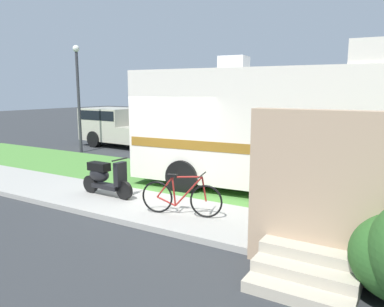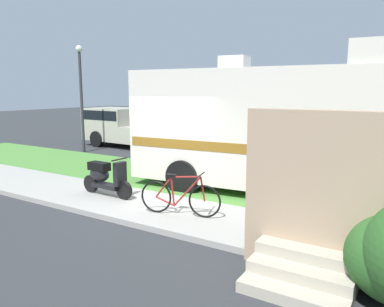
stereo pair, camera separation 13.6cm
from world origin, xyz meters
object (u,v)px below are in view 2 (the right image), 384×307
Objects in this scene: motorhome_rv at (277,126)px; pickup_truck_near at (128,126)px; bottle_green at (346,247)px; bicycle at (180,197)px; street_lamp_post at (81,89)px; scooter at (105,177)px.

motorhome_rv reaches higher than pickup_truck_near.
pickup_truck_near is 22.94× the size of bottle_green.
pickup_truck_near is (-7.73, 7.22, 0.46)m from bicycle.
street_lamp_post is at bearing 168.35° from motorhome_rv.
scooter is at bearing -38.43° from street_lamp_post.
bicycle is at bearing -107.28° from motorhome_rv.
street_lamp_post reaches higher than bicycle.
scooter is at bearing 173.59° from bicycle.
bottle_green is (10.98, -7.37, -0.74)m from pickup_truck_near.
motorhome_rv is 1.63× the size of street_lamp_post.
street_lamp_post is (-9.24, 1.91, 0.96)m from motorhome_rv.
pickup_truck_near is at bearing 136.96° from bicycle.
motorhome_rv is 1.29× the size of pickup_truck_near.
motorhome_rv is at bearing 72.72° from bicycle.
motorhome_rv is at bearing 125.52° from bottle_green.
motorhome_rv is 4.50m from scooter.
pickup_truck_near is 13.24m from bottle_green.
street_lamp_post is (-5.92, 4.70, 2.13)m from scooter.
bicycle is 9.91m from street_lamp_post.
motorhome_rv is 9.66m from pickup_truck_near.
pickup_truck_near is 2.91m from street_lamp_post.
scooter is at bearing -52.37° from pickup_truck_near.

